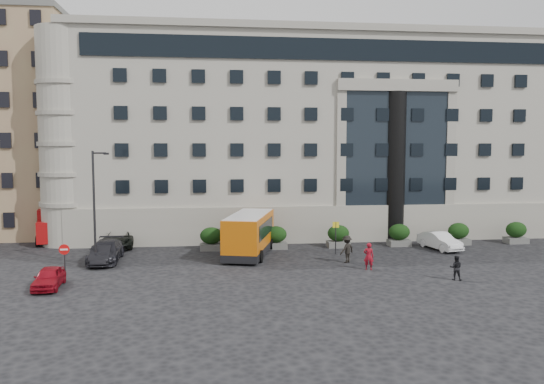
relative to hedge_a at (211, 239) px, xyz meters
The scene contains 24 objects.
ground 8.81m from the hedge_a, 62.85° to the right, with size 120.00×120.00×0.00m, color black.
civic_building 19.15m from the hedge_a, 54.85° to the left, with size 44.00×24.00×18.00m, color #A19C8E.
entrance_column 17.13m from the hedge_a, ahead, with size 1.80×1.80×13.00m, color black.
apartment_near 25.12m from the hedge_a, 148.62° to the left, with size 14.00×14.00×20.00m, color #987558.
apartment_far 39.27m from the hedge_a, 127.29° to the left, with size 13.00×13.00×22.00m, color #80694A.
hedge_a is the anchor object (origin of this frame).
hedge_b 5.20m from the hedge_a, ahead, with size 1.80×1.26×1.84m.
hedge_c 10.40m from the hedge_a, ahead, with size 1.80×1.26×1.84m.
hedge_d 15.60m from the hedge_a, ahead, with size 1.80×1.26×1.84m.
hedge_e 20.80m from the hedge_a, ahead, with size 1.80×1.26×1.84m.
hedge_f 26.00m from the hedge_a, ahead, with size 1.80×1.26×1.84m.
street_lamp 9.89m from the hedge_a, 148.84° to the right, with size 1.16×0.18×8.00m.
bus_stop_sign 9.94m from the hedge_a, 16.42° to the right, with size 0.50×0.08×2.52m.
no_entry_sign 12.64m from the hedge_a, 135.52° to the right, with size 0.64×0.16×2.32m.
minibus 3.80m from the hedge_a, 39.21° to the right, with size 4.58×8.02×3.17m.
red_truck 14.60m from the hedge_a, 158.59° to the left, with size 3.39×5.78×2.92m.
parked_car_a 14.04m from the hedge_a, 132.76° to the right, with size 1.44×3.59×1.22m, color maroon.
parked_car_b 8.79m from the hedge_a, 151.64° to the right, with size 1.35×3.87×1.28m, color black.
parked_car_c 8.28m from the hedge_a, 156.40° to the right, with size 2.10×5.18×1.50m, color black.
parked_car_d 7.83m from the hedge_a, 163.43° to the left, with size 2.43×5.27×1.47m, color black.
white_taxi 18.40m from the hedge_a, ahead, with size 1.48×4.24×1.40m, color silver.
pedestrian_a 13.24m from the hedge_a, 37.50° to the right, with size 0.67×0.44×1.85m, color maroon.
pedestrian_b 18.89m from the hedge_a, 36.97° to the right, with size 0.75×0.59×1.55m, color black.
pedestrian_c 11.18m from the hedge_a, 30.57° to the right, with size 1.26×0.72×1.95m, color black.
Camera 1 is at (-4.06, -34.39, 8.35)m, focal length 35.00 mm.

